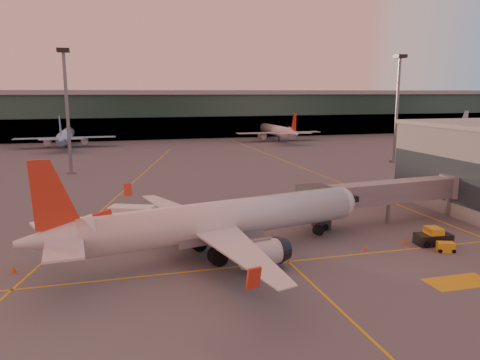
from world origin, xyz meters
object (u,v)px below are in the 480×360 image
object	(u,v)px
main_airplane	(215,222)
catering_truck	(133,221)
gpu_cart	(446,247)
pushback_tug	(433,238)

from	to	relation	value
main_airplane	catering_truck	size ratio (longest dim) A/B	6.72
main_airplane	gpu_cart	world-z (taller)	main_airplane
main_airplane	gpu_cart	distance (m)	24.96
pushback_tug	catering_truck	bearing A→B (deg)	165.89
catering_truck	pushback_tug	bearing A→B (deg)	3.54
catering_truck	pushback_tug	world-z (taller)	catering_truck
main_airplane	pushback_tug	xyz separation A→B (m)	(24.44, -3.10, -2.86)
main_airplane	pushback_tug	size ratio (longest dim) A/B	9.20
gpu_cart	pushback_tug	size ratio (longest dim) A/B	0.51
pushback_tug	main_airplane	bearing A→B (deg)	177.63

